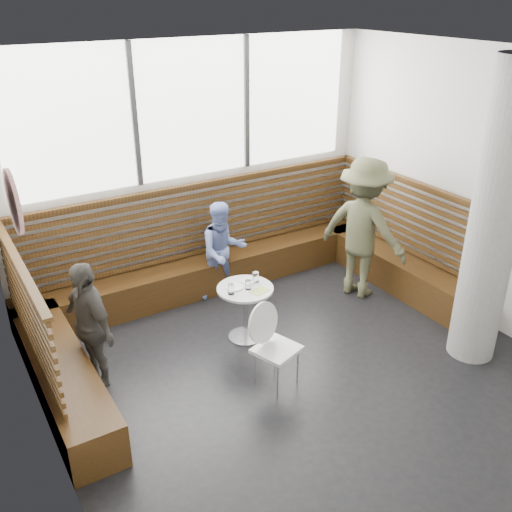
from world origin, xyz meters
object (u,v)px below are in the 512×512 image
cafe_chair (273,339)px  child_back (223,251)px  child_left (89,325)px  adult_man (363,229)px  concrete_column (495,220)px  cafe_table (245,302)px

cafe_chair → child_back: (0.44, 1.86, 0.13)m
cafe_chair → child_left: (-1.57, 0.95, 0.16)m
adult_man → child_left: (-3.59, -0.06, -0.23)m
concrete_column → child_back: (-1.76, 2.57, -0.95)m
concrete_column → cafe_table: bearing=142.3°
cafe_table → adult_man: adult_man is taller
concrete_column → child_back: size_ratio=2.45×
cafe_chair → adult_man: bearing=7.8°
cafe_table → child_left: 1.76m
concrete_column → child_left: 4.21m
concrete_column → cafe_chair: size_ratio=3.56×
concrete_column → cafe_table: size_ratio=4.84×
cafe_chair → child_back: bearing=58.0°
concrete_column → cafe_chair: (-2.20, 0.70, -1.07)m
cafe_chair → adult_man: adult_man is taller
cafe_chair → adult_man: size_ratio=0.49×
cafe_chair → concrete_column: bearing=-36.5°
child_left → concrete_column: bearing=53.4°
concrete_column → adult_man: 1.85m
concrete_column → adult_man: bearing=95.7°
cafe_chair → cafe_table: bearing=59.5°
concrete_column → child_left: (-3.76, 1.65, -0.91)m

